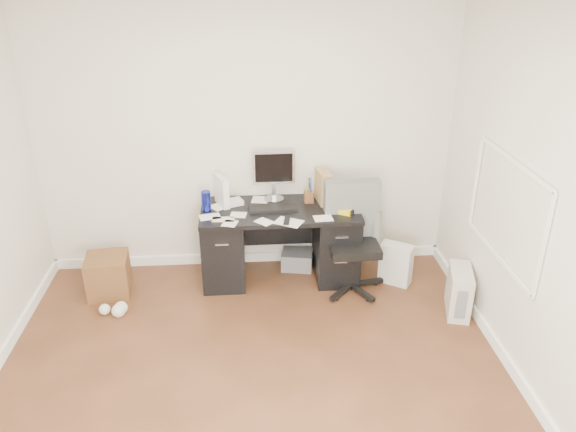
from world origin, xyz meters
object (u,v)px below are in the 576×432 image
at_px(keyboard, 273,208).
at_px(pc_tower, 459,291).
at_px(lcd_monitor, 274,175).
at_px(office_chair, 354,240).
at_px(wicker_basket, 108,275).
at_px(desk, 280,241).

xyz_separation_m(keyboard, pc_tower, (1.62, -0.70, -0.55)).
bearing_deg(lcd_monitor, pc_tower, -31.25).
relative_size(lcd_monitor, office_chair, 0.49).
height_order(keyboard, office_chair, office_chair).
bearing_deg(wicker_basket, office_chair, -2.66).
distance_m(lcd_monitor, office_chair, 0.99).
height_order(desk, keyboard, keyboard).
relative_size(lcd_monitor, wicker_basket, 1.36).
xyz_separation_m(pc_tower, wicker_basket, (-3.20, 0.56, -0.02)).
distance_m(desk, office_chair, 0.73).
height_order(lcd_monitor, office_chair, lcd_monitor).
relative_size(keyboard, pc_tower, 1.07).
xyz_separation_m(keyboard, wicker_basket, (-1.58, -0.14, -0.57)).
xyz_separation_m(desk, wicker_basket, (-1.64, -0.16, -0.21)).
distance_m(desk, pc_tower, 1.73).
distance_m(desk, wicker_basket, 1.66).
bearing_deg(pc_tower, wicker_basket, -175.22).
distance_m(desk, lcd_monitor, 0.65).
height_order(desk, lcd_monitor, lcd_monitor).
distance_m(lcd_monitor, pc_tower, 2.02).
bearing_deg(pc_tower, keyboard, 171.26).
relative_size(lcd_monitor, keyboard, 1.14).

